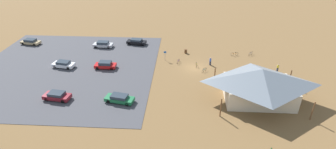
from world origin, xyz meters
The scene contains 22 objects.
ground centered at (0.00, 0.00, 0.00)m, with size 160.00×160.00×0.00m, color brown.
parking_lot_asphalt centered at (26.34, 1.65, 0.03)m, with size 36.11×35.74×0.05m, color #424247.
bike_pavilion centered at (-9.90, 10.92, 3.28)m, with size 13.82×10.24×5.71m.
trash_bin centered at (1.97, -7.21, 0.45)m, with size 0.60×0.60×0.90m, color brown.
lot_sign centered at (6.42, -3.19, 1.41)m, with size 0.56×0.08×2.20m.
bicycle_white_trailside centered at (-17.08, 3.64, 0.38)m, with size 1.32×1.22×0.85m.
bicycle_red_mid_cluster centered at (-15.32, 3.42, 0.35)m, with size 1.74×0.48×0.76m.
bicycle_purple_by_bin centered at (3.56, -2.16, 0.36)m, with size 0.64×1.65×0.80m.
bicycle_teal_lone_east centered at (-1.71, 1.47, 0.35)m, with size 1.03×1.36×0.82m.
bicycle_yellow_edge_north centered at (-0.22, -0.70, 0.37)m, with size 0.48×1.70×0.83m.
bicycle_silver_edge_south centered at (-12.49, -6.91, 0.36)m, with size 1.12×1.32×0.80m.
bicycle_orange_near_porch centered at (-8.88, -6.47, 0.40)m, with size 1.76×0.60×0.85m.
bicycle_black_yard_right centered at (-11.77, 0.81, 0.38)m, with size 0.82×1.57×0.86m.
car_silver_near_entry centered at (21.66, -9.50, 0.74)m, with size 4.64×2.10×1.39m.
car_black_mid_lot centered at (13.99, -11.72, 0.72)m, with size 4.86×2.55×1.34m.
car_white_end_stall centered at (26.85, 1.36, 0.72)m, with size 4.66×2.57×1.34m.
car_red_inner_stall centered at (18.23, 1.23, 0.76)m, with size 4.26×1.91×1.44m.
car_green_aisle_side centered at (12.78, 12.96, 0.70)m, with size 4.98×2.68×1.30m.
car_tan_by_curb centered at (39.79, -10.22, 0.71)m, with size 4.86×2.53×1.32m.
car_maroon_second_row centered at (23.28, 12.83, 0.73)m, with size 4.64×2.48×1.34m.
visitor_crossing_yard centered at (-3.10, -1.54, 0.89)m, with size 0.37×0.36×1.69m.
visitor_by_pavilion centered at (-16.15, 0.67, 0.86)m, with size 0.36×0.36×1.65m.
Camera 1 is at (2.74, 48.86, 25.20)m, focal length 28.70 mm.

